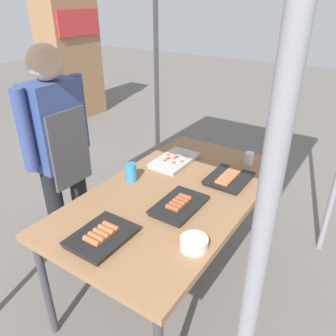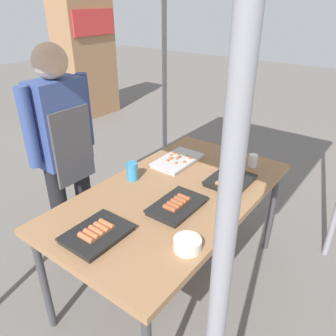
% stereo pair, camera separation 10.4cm
% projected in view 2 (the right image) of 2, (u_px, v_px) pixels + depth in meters
% --- Properties ---
extents(ground_plane, '(18.00, 18.00, 0.00)m').
position_uv_depth(ground_plane, '(174.00, 280.00, 2.40)').
color(ground_plane, '#66605B').
extents(stall_table, '(1.60, 0.90, 0.75)m').
position_uv_depth(stall_table, '(174.00, 199.00, 2.07)').
color(stall_table, '#9E724C').
rests_on(stall_table, ground).
extents(tray_grilled_sausages, '(0.34, 0.22, 0.05)m').
position_uv_depth(tray_grilled_sausages, '(177.00, 205.00, 1.88)').
color(tray_grilled_sausages, black).
rests_on(tray_grilled_sausages, stall_table).
extents(tray_meat_skewers, '(0.38, 0.22, 0.04)m').
position_uv_depth(tray_meat_skewers, '(178.00, 161.00, 2.40)').
color(tray_meat_skewers, silver).
rests_on(tray_meat_skewers, stall_table).
extents(tray_pork_links, '(0.32, 0.25, 0.05)m').
position_uv_depth(tray_pork_links, '(97.00, 234.00, 1.66)').
color(tray_pork_links, black).
rests_on(tray_pork_links, stall_table).
extents(tray_spring_rolls, '(0.30, 0.25, 0.05)m').
position_uv_depth(tray_spring_rolls, '(230.00, 180.00, 2.14)').
color(tray_spring_rolls, black).
rests_on(tray_spring_rolls, stall_table).
extents(condiment_bowl, '(0.14, 0.14, 0.06)m').
position_uv_depth(condiment_bowl, '(187.00, 244.00, 1.58)').
color(condiment_bowl, silver).
rests_on(condiment_bowl, stall_table).
extents(drink_cup_near_edge, '(0.07, 0.07, 0.12)m').
position_uv_depth(drink_cup_near_edge, '(132.00, 171.00, 2.16)').
color(drink_cup_near_edge, '#338CBF').
rests_on(drink_cup_near_edge, stall_table).
extents(drink_cup_by_wok, '(0.06, 0.06, 0.09)m').
position_uv_depth(drink_cup_by_wok, '(253.00, 161.00, 2.33)').
color(drink_cup_by_wok, white).
rests_on(drink_cup_by_wok, stall_table).
extents(vendor_woman, '(0.52, 0.23, 1.59)m').
position_uv_depth(vendor_woman, '(63.00, 144.00, 2.24)').
color(vendor_woman, black).
rests_on(vendor_woman, ground).
extents(neighbor_stall_left, '(0.88, 0.56, 1.83)m').
position_uv_depth(neighbor_stall_left, '(86.00, 58.00, 5.35)').
color(neighbor_stall_left, '#9E724C').
rests_on(neighbor_stall_left, ground).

